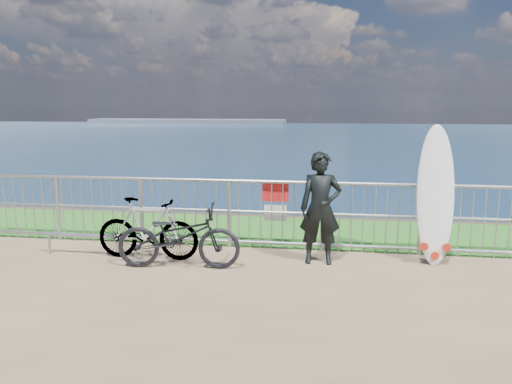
% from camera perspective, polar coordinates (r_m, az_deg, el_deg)
% --- Properties ---
extents(grass_strip, '(120.00, 120.00, 0.00)m').
position_cam_1_polar(grass_strip, '(9.23, 1.41, -4.43)').
color(grass_strip, '#236A1D').
rests_on(grass_strip, ground).
extents(seascape, '(260.00, 260.00, 5.00)m').
position_cam_1_polar(seascape, '(160.19, -7.77, 7.81)').
color(seascape, brown).
rests_on(seascape, ground).
extents(railing, '(10.06, 0.10, 1.13)m').
position_cam_1_polar(railing, '(8.03, 0.59, -2.46)').
color(railing, '#989BA1').
rests_on(railing, ground).
extents(surfer, '(0.63, 0.44, 1.65)m').
position_cam_1_polar(surfer, '(7.31, 7.38, -1.86)').
color(surfer, black).
rests_on(surfer, ground).
extents(surfboard, '(0.53, 0.47, 2.04)m').
position_cam_1_polar(surfboard, '(7.73, 19.81, -0.84)').
color(surfboard, silver).
rests_on(surfboard, ground).
extents(bicycle_near, '(1.81, 0.78, 0.92)m').
position_cam_1_polar(bicycle_near, '(7.20, -8.85, -5.04)').
color(bicycle_near, black).
rests_on(bicycle_near, ground).
extents(bicycle_far, '(1.57, 0.46, 0.94)m').
position_cam_1_polar(bicycle_far, '(7.68, -12.28, -4.11)').
color(bicycle_far, black).
rests_on(bicycle_far, ground).
extents(bike_rack, '(1.61, 0.05, 0.34)m').
position_cam_1_polar(bike_rack, '(8.12, -18.31, -5.04)').
color(bike_rack, '#989BA1').
rests_on(bike_rack, ground).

